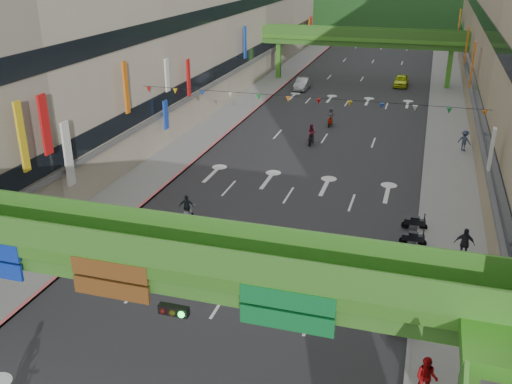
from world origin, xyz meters
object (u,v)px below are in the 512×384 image
overpass_near (178,284)px  car_silver (302,84)px  scooter_rider_mid (312,134)px  pedestrian_red (426,381)px  car_yellow (401,81)px

overpass_near → car_silver: 54.72m
scooter_rider_mid → pedestrian_red: size_ratio=1.06×
car_silver → scooter_rider_mid: bearing=-75.4°
scooter_rider_mid → car_silver: size_ratio=0.44×
overpass_near → car_yellow: bearing=85.7°
overpass_near → car_silver: bearing=97.7°
car_yellow → overpass_near: bearing=-93.2°
scooter_rider_mid → car_yellow: 27.61m
overpass_near → scooter_rider_mid: size_ratio=14.79×
scooter_rider_mid → car_yellow: scooter_rider_mid is taller
overpass_near → scooter_rider_mid: overpass_near is taller
overpass_near → car_silver: size_ratio=6.51×
scooter_rider_mid → car_yellow: bearing=77.1°
car_yellow → scooter_rider_mid: bearing=-101.9°
overpass_near → pedestrian_red: bearing=16.5°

